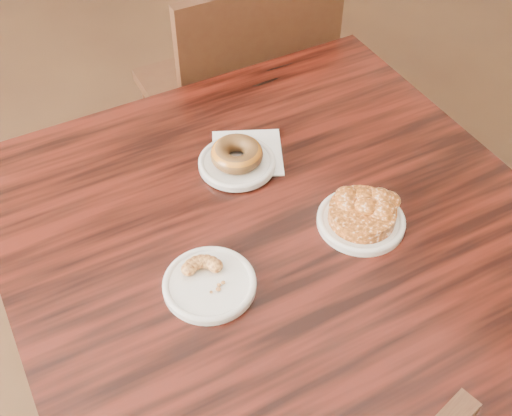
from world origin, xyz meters
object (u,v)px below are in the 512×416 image
apple_fritter (363,211)px  chair_far (229,93)px  cruller_fragment (209,278)px  glazed_donut (237,154)px  cafe_table (276,338)px

apple_fritter → chair_far: bearing=79.9°
chair_far → apple_fritter: (-0.15, -0.84, 0.33)m
chair_far → cruller_fragment: bearing=62.9°
glazed_donut → cruller_fragment: bearing=-126.7°
glazed_donut → apple_fritter: same height
glazed_donut → chair_far: bearing=64.9°
cruller_fragment → cafe_table: bearing=17.8°
apple_fritter → glazed_donut: bearing=117.4°
glazed_donut → cruller_fragment: (-0.18, -0.24, -0.01)m
apple_fritter → cruller_fragment: size_ratio=1.85×
chair_far → cruller_fragment: 1.01m
glazed_donut → cruller_fragment: glazed_donut is taller
cafe_table → apple_fritter: size_ratio=5.93×
cruller_fragment → apple_fritter: bearing=-1.0°
cafe_table → apple_fritter: 0.43m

